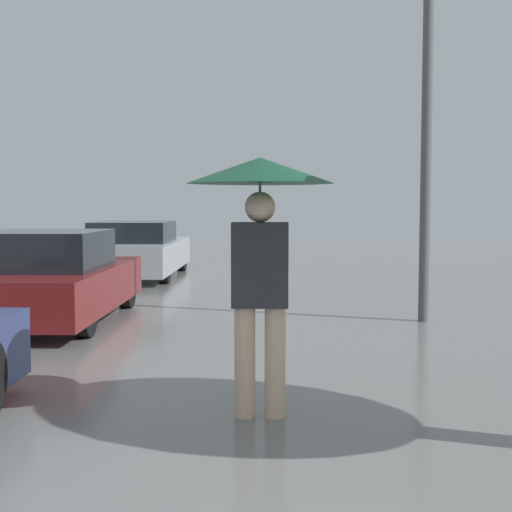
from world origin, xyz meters
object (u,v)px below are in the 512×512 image
object	(u,v)px
parked_car_middle	(46,279)
street_lamp	(428,62)
pedestrian	(260,213)
parked_car_farthest	(135,251)

from	to	relation	value
parked_car_middle	street_lamp	distance (m)	5.88
pedestrian	parked_car_middle	world-z (taller)	pedestrian
parked_car_middle	parked_car_farthest	xyz separation A→B (m)	(0.08, 5.82, -0.00)
parked_car_middle	parked_car_farthest	bearing A→B (deg)	89.21
parked_car_farthest	street_lamp	bearing A→B (deg)	-48.63
pedestrian	street_lamp	world-z (taller)	street_lamp
pedestrian	street_lamp	bearing A→B (deg)	64.03
parked_car_middle	street_lamp	bearing A→B (deg)	1.18
pedestrian	parked_car_farthest	xyz separation A→B (m)	(-2.90, 10.10, -0.97)
parked_car_farthest	street_lamp	world-z (taller)	street_lamp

